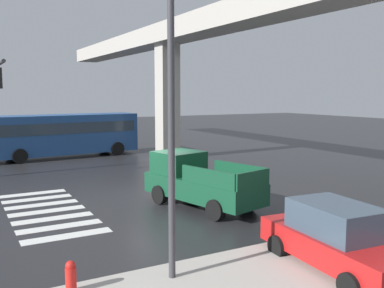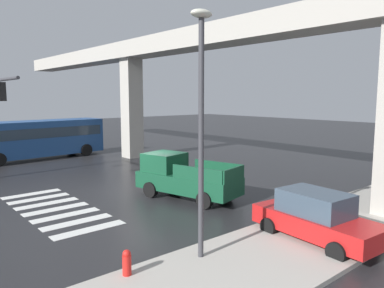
# 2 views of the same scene
# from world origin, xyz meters

# --- Properties ---
(ground_plane) EXTENTS (120.00, 120.00, 0.00)m
(ground_plane) POSITION_xyz_m (0.00, 0.00, 0.00)
(ground_plane) COLOR #232326
(crosswalk_stripes) EXTENTS (7.15, 2.80, 0.01)m
(crosswalk_stripes) POSITION_xyz_m (-0.00, -4.71, 0.01)
(crosswalk_stripes) COLOR silver
(crosswalk_stripes) RESTS_ON ground
(elevated_overpass) EXTENTS (59.58, 2.08, 9.00)m
(elevated_overpass) POSITION_xyz_m (0.00, 5.22, 7.72)
(elevated_overpass) COLOR #ADA89E
(elevated_overpass) RESTS_ON ground
(sidewalk_east) EXTENTS (4.00, 36.00, 0.15)m
(sidewalk_east) POSITION_xyz_m (9.10, 2.00, 0.07)
(sidewalk_east) COLOR #ADA89E
(sidewalk_east) RESTS_ON ground
(pickup_truck) EXTENTS (5.41, 3.06, 2.08)m
(pickup_truck) POSITION_xyz_m (2.06, 0.71, 0.99)
(pickup_truck) COLOR #14472D
(pickup_truck) RESTS_ON ground
(city_bus) EXTENTS (3.47, 10.97, 2.99)m
(city_bus) POSITION_xyz_m (-13.98, -1.19, 1.72)
(city_bus) COLOR #234C8C
(city_bus) RESTS_ON ground
(sedan_red) EXTENTS (4.43, 2.23, 1.72)m
(sedan_red) POSITION_xyz_m (9.28, 0.62, 0.85)
(sedan_red) COLOR red
(sedan_red) RESTS_ON ground
(street_lamp_near_corner) EXTENTS (0.44, 0.70, 7.24)m
(street_lamp_near_corner) POSITION_xyz_m (7.90, -3.32, 4.56)
(street_lamp_near_corner) COLOR #38383D
(street_lamp_near_corner) RESTS_ON ground
(fire_hydrant) EXTENTS (0.24, 0.24, 0.85)m
(fire_hydrant) POSITION_xyz_m (7.50, -5.59, 0.43)
(fire_hydrant) COLOR red
(fire_hydrant) RESTS_ON ground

